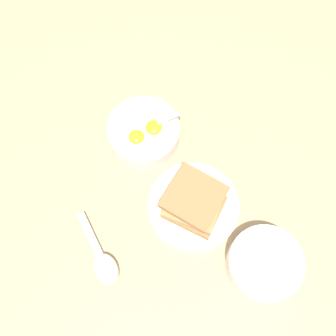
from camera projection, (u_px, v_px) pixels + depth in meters
The scene contains 6 objects.
ground_plane at pixel (175, 213), 0.82m from camera, with size 3.00×3.00×0.00m, color tan.
egg_bowl at pixel (144, 133), 0.86m from camera, with size 0.16×0.16×0.08m.
toast_plate at pixel (193, 206), 0.82m from camera, with size 0.19×0.19×0.02m.
toast_sandwich at pixel (194, 202), 0.79m from camera, with size 0.13×0.13×0.06m.
soup_spoon at pixel (103, 263), 0.78m from camera, with size 0.16×0.09×0.03m.
congee_bowl at pixel (264, 264), 0.76m from camera, with size 0.14×0.14×0.05m.
Camera 1 is at (-0.11, 0.16, 0.80)m, focal length 42.00 mm.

